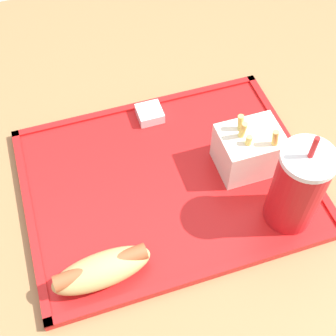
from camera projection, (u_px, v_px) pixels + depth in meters
name	position (u px, v px, depth m)	size (l,w,h in m)	color
dining_table	(178.00, 288.00, 1.00)	(1.35, 1.19, 0.71)	olive
food_tray	(168.00, 181.00, 0.72)	(0.44, 0.34, 0.01)	red
soda_cup	(298.00, 188.00, 0.63)	(0.07, 0.07, 0.17)	red
hot_dog_far	(102.00, 270.00, 0.61)	(0.14, 0.06, 0.04)	tan
fries_carton	(249.00, 150.00, 0.71)	(0.09, 0.07, 0.10)	silver
sauce_cup_mayo	(152.00, 113.00, 0.79)	(0.04, 0.04, 0.02)	silver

